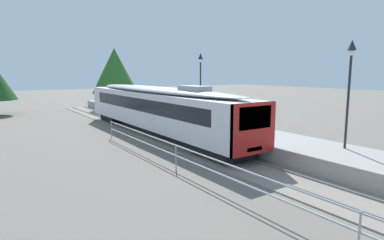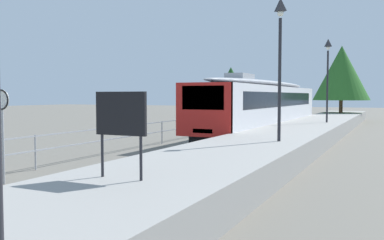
% 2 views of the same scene
% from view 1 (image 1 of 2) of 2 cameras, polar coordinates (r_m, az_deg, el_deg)
% --- Properties ---
extents(ground_plane, '(160.00, 160.00, 0.00)m').
position_cam_1_polar(ground_plane, '(16.73, -3.76, -7.79)').
color(ground_plane, '#6B665B').
extents(track_rails, '(3.20, 60.00, 0.14)m').
position_cam_1_polar(track_rails, '(18.35, 4.41, -6.22)').
color(track_rails, gray).
rests_on(track_rails, ground).
extents(commuter_train, '(2.82, 20.94, 3.74)m').
position_cam_1_polar(commuter_train, '(24.11, -6.47, 2.40)').
color(commuter_train, silver).
rests_on(commuter_train, track_rails).
extents(station_platform, '(3.90, 60.00, 0.90)m').
position_cam_1_polar(station_platform, '(20.38, 11.63, -3.68)').
color(station_platform, '#999691').
rests_on(station_platform, ground).
extents(platform_lamp_mid_platform, '(0.34, 0.34, 5.35)m').
position_cam_1_polar(platform_lamp_mid_platform, '(17.50, 26.41, 7.41)').
color(platform_lamp_mid_platform, '#232328').
rests_on(platform_lamp_mid_platform, station_platform).
extents(platform_lamp_far_end, '(0.34, 0.34, 5.35)m').
position_cam_1_polar(platform_lamp_far_end, '(26.17, 1.53, 8.35)').
color(platform_lamp_far_end, '#232328').
rests_on(platform_lamp_far_end, station_platform).
extents(carpark_fence, '(0.06, 36.06, 1.25)m').
position_cam_1_polar(carpark_fence, '(9.45, 27.84, -16.11)').
color(carpark_fence, '#9EA0A5').
rests_on(carpark_fence, ground).
extents(tree_behind_station_far, '(5.57, 5.57, 7.65)m').
position_cam_1_polar(tree_behind_station_far, '(40.73, -13.64, 8.56)').
color(tree_behind_station_far, brown).
rests_on(tree_behind_station_far, ground).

